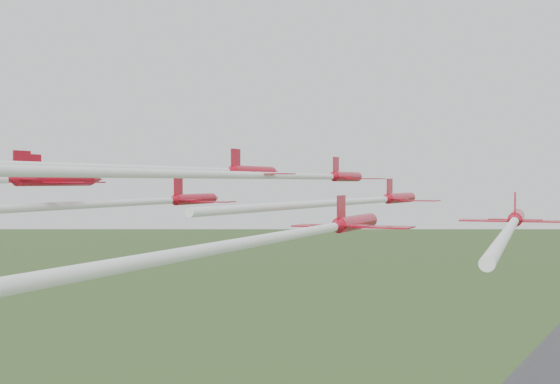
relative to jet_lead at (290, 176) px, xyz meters
The scene contains 6 objects.
jet_lead is the anchor object (origin of this frame).
jet_row2_left 17.76m from the jet_lead, 129.75° to the right, with size 14.38×66.52×2.90m.
jet_row2_right 8.90m from the jet_lead, ahead, with size 8.64×47.73×2.57m.
jet_row3_mid 18.44m from the jet_lead, 91.05° to the right, with size 8.56×53.96×2.53m.
jet_row3_right 26.90m from the jet_lead, 25.60° to the right, with size 11.16×43.77×2.70m.
jet_row4_right 34.39m from the jet_lead, 61.71° to the right, with size 9.25×48.09×2.45m.
Camera 1 is at (32.11, -71.68, 61.04)m, focal length 50.00 mm.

